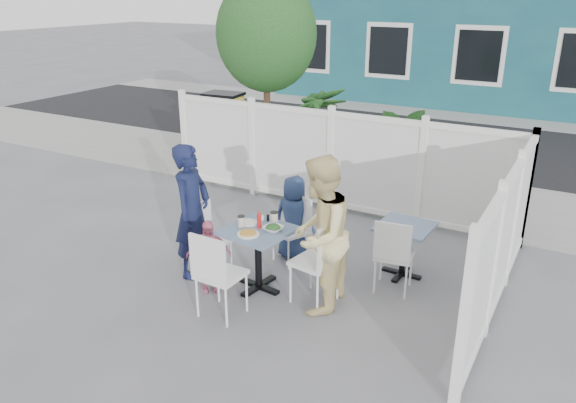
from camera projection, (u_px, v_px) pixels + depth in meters
The scene contains 29 objects.
ground at pixel (241, 268), 7.18m from camera, with size 80.00×80.00×0.00m, color slate.
near_sidewalk at pixel (357, 183), 10.27m from camera, with size 24.00×2.60×0.01m, color gray.
street at pixel (418, 139), 13.29m from camera, with size 24.00×5.00×0.01m, color black.
far_sidewalk at pixel (451, 114), 15.81m from camera, with size 24.00×1.60×0.01m, color gray.
fence_back at pixel (330, 162), 8.81m from camera, with size 5.86×0.08×1.60m.
fence_right at pixel (503, 244), 6.02m from camera, with size 0.08×3.66×1.60m.
tree at pixel (266, 35), 9.67m from camera, with size 1.80×1.62×3.59m.
utility_cabinet at pixel (224, 127), 11.61m from camera, with size 0.70×0.50×1.30m, color gold.
potted_shrub_a at pixel (319, 140), 9.58m from camera, with size 1.03×1.03×1.84m, color #163C19.
potted_shrub_b at pixel (416, 165), 8.76m from camera, with size 1.36×1.18×1.51m, color #163C19.
main_table at pixel (258, 243), 6.50m from camera, with size 0.81×0.81×0.77m.
spare_table at pixel (404, 237), 6.83m from camera, with size 0.66×0.66×0.67m.
chair_left at pixel (206, 234), 6.89m from camera, with size 0.44×0.46×0.91m.
chair_right at pixel (321, 256), 6.18m from camera, with size 0.51×0.53×1.02m.
chair_back at pixel (295, 224), 7.22m from camera, with size 0.52×0.51×0.87m.
chair_near at pixel (216, 270), 5.90m from camera, with size 0.47×0.45×1.00m.
chair_spare at pixel (393, 251), 6.41m from camera, with size 0.47×0.46×0.92m.
man at pixel (192, 211), 6.77m from camera, with size 0.61×0.40×1.67m, color #13193A.
woman at pixel (319, 235), 6.00m from camera, with size 0.85×0.66×1.75m, color gold.
boy at pixel (294, 218), 7.28m from camera, with size 0.55×0.36×1.12m, color navy.
toddler at pixel (209, 256), 6.51m from camera, with size 0.52×0.22×0.89m, color #D67390.
plate_main at pixel (248, 234), 6.28m from camera, with size 0.25×0.25×0.02m, color white.
plate_side at pixel (249, 223), 6.59m from camera, with size 0.22×0.22×0.01m, color white.
salad_bowl at pixel (273, 229), 6.38m from camera, with size 0.22×0.22×0.05m, color white.
coffee_cup_a at pixel (241, 222), 6.48m from camera, with size 0.08×0.08×0.12m, color beige.
coffee_cup_b at pixel (274, 218), 6.57m from camera, with size 0.09×0.09×0.13m, color beige.
ketchup_bottle at pixel (259, 221), 6.44m from camera, with size 0.05×0.05×0.17m, color red.
salt_shaker at pixel (263, 218), 6.65m from camera, with size 0.03×0.03×0.07m, color white.
pepper_shaker at pixel (268, 218), 6.65m from camera, with size 0.03×0.03×0.07m, color black.
Camera 1 is at (3.66, -5.29, 3.36)m, focal length 35.00 mm.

